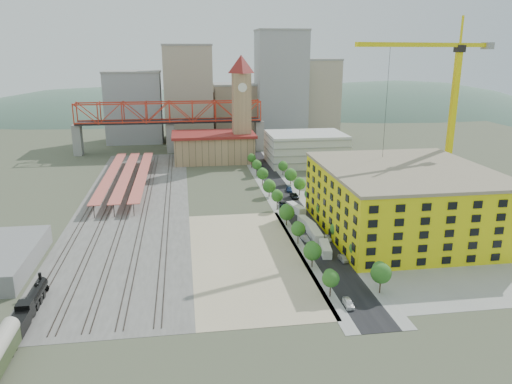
{
  "coord_description": "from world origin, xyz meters",
  "views": [
    {
      "loc": [
        -18.87,
        -146.78,
        50.39
      ],
      "look_at": [
        1.68,
        -7.76,
        10.0
      ],
      "focal_mm": 35.0,
      "sensor_mm": 36.0,
      "label": 1
    }
  ],
  "objects": [
    {
      "name": "car_7",
      "position": [
        19.0,
        25.85,
        0.75
      ],
      "size": [
        2.87,
        5.45,
        1.51
      ],
      "primitive_type": "imported",
      "rotation": [
        0.0,
        0.0,
        -0.15
      ],
      "color": "navy",
      "rests_on": "ground"
    },
    {
      "name": "tower_crane",
      "position": [
        64.65,
        3.48,
        37.25
      ],
      "size": [
        53.59,
        21.88,
        60.37
      ],
      "color": "yellow",
      "rests_on": "ground"
    },
    {
      "name": "ballast_strip",
      "position": [
        -36.0,
        17.5,
        0.03
      ],
      "size": [
        36.0,
        165.0,
        0.06
      ],
      "primitive_type": "cube",
      "color": "#605E59",
      "rests_on": "ground"
    },
    {
      "name": "car_4",
      "position": [
        19.0,
        -37.67,
        0.71
      ],
      "size": [
        1.98,
        4.29,
        1.42
      ],
      "primitive_type": "imported",
      "rotation": [
        0.0,
        0.0,
        0.07
      ],
      "color": "silver",
      "rests_on": "ground"
    },
    {
      "name": "platform_canopies",
      "position": [
        -41.0,
        45.0,
        3.99
      ],
      "size": [
        16.0,
        80.0,
        4.12
      ],
      "color": "#D15550",
      "rests_on": "ground"
    },
    {
      "name": "site_trailer_c",
      "position": [
        16.0,
        -12.39,
        1.2
      ],
      "size": [
        3.61,
        9.0,
        2.39
      ],
      "primitive_type": "cube",
      "rotation": [
        0.0,
        0.0,
        0.15
      ],
      "color": "silver",
      "rests_on": "ground"
    },
    {
      "name": "ground",
      "position": [
        0.0,
        0.0,
        0.0
      ],
      "size": [
        400.0,
        400.0,
        0.0
      ],
      "primitive_type": "plane",
      "color": "#474C38",
      "rests_on": "ground"
    },
    {
      "name": "construction_building",
      "position": [
        42.0,
        -20.0,
        9.41
      ],
      "size": [
        44.6,
        50.6,
        18.8
      ],
      "color": "yellow",
      "rests_on": "ground"
    },
    {
      "name": "rail_tracks",
      "position": [
        -37.8,
        17.5,
        0.15
      ],
      "size": [
        26.56,
        160.0,
        0.18
      ],
      "color": "#382B23",
      "rests_on": "ground"
    },
    {
      "name": "distant_hills",
      "position": [
        45.28,
        260.0,
        -79.54
      ],
      "size": [
        647.0,
        264.0,
        227.0
      ],
      "color": "#4C6B59",
      "rests_on": "ground"
    },
    {
      "name": "car_5",
      "position": [
        19.0,
        -23.68,
        0.65
      ],
      "size": [
        1.64,
        4.04,
        1.31
      ],
      "primitive_type": "imported",
      "rotation": [
        0.0,
        0.0,
        0.06
      ],
      "color": "gray",
      "rests_on": "ground"
    },
    {
      "name": "locomotive",
      "position": [
        -50.0,
        -53.05,
        1.99
      ],
      "size": [
        2.77,
        21.38,
        5.34
      ],
      "color": "black",
      "rests_on": "ground"
    },
    {
      "name": "street_asphalt",
      "position": [
        16.0,
        15.0,
        0.03
      ],
      "size": [
        12.0,
        170.0,
        0.06
      ],
      "primitive_type": "cube",
      "color": "black",
      "rests_on": "ground"
    },
    {
      "name": "site_trailer_a",
      "position": [
        16.0,
        -32.22,
        1.2
      ],
      "size": [
        3.58,
        9.0,
        2.4
      ],
      "primitive_type": "cube",
      "rotation": [
        0.0,
        0.0,
        -0.15
      ],
      "color": "silver",
      "rests_on": "ground"
    },
    {
      "name": "sidewalk_east",
      "position": [
        21.5,
        15.0,
        0.02
      ],
      "size": [
        3.0,
        170.0,
        0.04
      ],
      "primitive_type": "cube",
      "color": "gray",
      "rests_on": "ground"
    },
    {
      "name": "truss_bridge",
      "position": [
        -25.0,
        105.0,
        18.86
      ],
      "size": [
        94.0,
        9.6,
        25.6
      ],
      "color": "gray",
      "rests_on": "ground"
    },
    {
      "name": "street_trees",
      "position": [
        16.0,
        5.0,
        0.0
      ],
      "size": [
        15.4,
        124.4,
        8.0
      ],
      "color": "#23621D",
      "rests_on": "ground"
    },
    {
      "name": "dirt_lot",
      "position": [
        -4.0,
        -31.5,
        0.03
      ],
      "size": [
        28.0,
        67.0,
        0.06
      ],
      "primitive_type": "cube",
      "color": "tan",
      "rests_on": "ground"
    },
    {
      "name": "car_6",
      "position": [
        19.0,
        17.03,
        0.78
      ],
      "size": [
        2.64,
        5.64,
        1.56
      ],
      "primitive_type": "imported",
      "rotation": [
        0.0,
        0.0,
        -0.01
      ],
      "color": "black",
      "rests_on": "ground"
    },
    {
      "name": "site_trailer_b",
      "position": [
        16.0,
        -21.83,
        1.34
      ],
      "size": [
        2.78,
        9.88,
        2.69
      ],
      "primitive_type": "cube",
      "rotation": [
        0.0,
        0.0,
        -0.02
      ],
      "color": "silver",
      "rests_on": "ground"
    },
    {
      "name": "sidewalk_west",
      "position": [
        10.5,
        15.0,
        0.02
      ],
      "size": [
        3.0,
        170.0,
        0.04
      ],
      "primitive_type": "cube",
      "color": "gray",
      "rests_on": "ground"
    },
    {
      "name": "car_1",
      "position": [
        13.0,
        -23.03,
        0.66
      ],
      "size": [
        1.97,
        4.15,
        1.31
      ],
      "primitive_type": "imported",
      "rotation": [
        0.0,
        0.0,
        0.15
      ],
      "color": "#98989D",
      "rests_on": "ground"
    },
    {
      "name": "car_2",
      "position": [
        13.0,
        7.48,
        0.77
      ],
      "size": [
        3.32,
        5.85,
        1.54
      ],
      "primitive_type": "imported",
      "rotation": [
        0.0,
        0.0,
        -0.14
      ],
      "color": "black",
      "rests_on": "ground"
    },
    {
      "name": "construction_pad",
      "position": [
        45.0,
        -20.0,
        0.03
      ],
      "size": [
        50.0,
        90.0,
        0.06
      ],
      "primitive_type": "cube",
      "color": "gray",
      "rests_on": "ground"
    },
    {
      "name": "skyline",
      "position": [
        7.47,
        142.31,
        22.81
      ],
      "size": [
        133.0,
        46.0,
        60.0
      ],
      "color": "#9EA0A3",
      "rests_on": "ground"
    },
    {
      "name": "station_hall",
      "position": [
        -5.0,
        82.0,
        6.67
      ],
      "size": [
        38.0,
        24.0,
        13.1
      ],
      "color": "tan",
      "rests_on": "ground"
    },
    {
      "name": "clock_tower",
      "position": [
        8.0,
        79.99,
        28.7
      ],
      "size": [
        12.0,
        12.0,
        52.0
      ],
      "color": "tan",
      "rests_on": "ground"
    },
    {
      "name": "car_3",
      "position": [
        13.0,
        3.66,
        0.72
      ],
      "size": [
        2.41,
        5.12,
        1.45
      ],
      "primitive_type": "imported",
      "rotation": [
        0.0,
        0.0,
        0.08
      ],
      "color": "navy",
      "rests_on": "ground"
    },
    {
      "name": "site_trailer_d",
      "position": [
        16.0,
        1.4,
        1.25
      ],
      "size": [
        4.63,
        9.45,
        2.5
      ],
      "primitive_type": "cube",
      "rotation": [
        0.0,
        0.0,
        0.26
      ],
      "color": "silver",
      "rests_on": "ground"
    },
    {
      "name": "parking_garage",
      "position": [
        36.0,
        70.0,
        7.0
      ],
      "size": [
        34.0,
        26.0,
        14.0
      ],
      "primitive_type": "cube",
      "color": "silver",
      "rests_on": "ground"
    },
    {
      "name": "car_0",
      "position": [
        13.0,
        -59.56,
        0.74
      ],
      "size": [
        1.96,
        4.45,
        1.49
      ],
      "primitive_type": "imported",
      "rotation": [
        0.0,
        0.0,
        -0.05
      ],
      "color": "white",
      "rests_on": "ground"
    }
  ]
}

